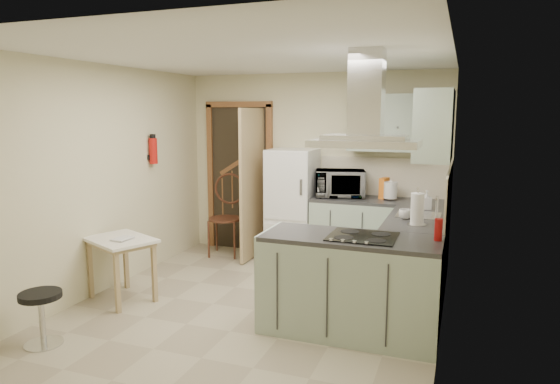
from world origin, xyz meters
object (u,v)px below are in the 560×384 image
at_px(extractor_hood, 365,143).
at_px(fridge, 292,205).
at_px(microwave, 340,183).
at_px(stool, 42,318).
at_px(drop_leaf_table, 122,269).
at_px(peninsula, 350,285).
at_px(bentwood_chair, 225,219).

bearing_deg(extractor_hood, fridge, 123.79).
distance_m(fridge, microwave, 0.71).
xyz_separation_m(extractor_hood, microwave, (-0.69, 2.01, -0.65)).
height_order(stool, microwave, microwave).
bearing_deg(drop_leaf_table, extractor_hood, 25.15).
distance_m(peninsula, stool, 2.69).
relative_size(peninsula, stool, 3.29).
bearing_deg(bentwood_chair, extractor_hood, -49.40).
height_order(peninsula, microwave, microwave).
distance_m(fridge, peninsula, 2.35).
xyz_separation_m(stool, microwave, (1.83, 3.16, 0.84)).
distance_m(peninsula, bentwood_chair, 2.87).
height_order(drop_leaf_table, bentwood_chair, bentwood_chair).
bearing_deg(stool, drop_leaf_table, 91.21).
distance_m(drop_leaf_table, stool, 1.11).
relative_size(fridge, stool, 3.18).
relative_size(drop_leaf_table, stool, 1.52).
xyz_separation_m(extractor_hood, stool, (-2.52, -1.14, -1.48)).
relative_size(extractor_hood, stool, 1.91).
distance_m(fridge, drop_leaf_table, 2.40).
bearing_deg(peninsula, extractor_hood, 0.00).
height_order(bentwood_chair, microwave, microwave).
height_order(fridge, microwave, fridge).
bearing_deg(peninsula, bentwood_chair, 139.39).
height_order(fridge, drop_leaf_table, fridge).
height_order(fridge, bentwood_chair, fridge).
distance_m(bentwood_chair, stool, 3.04).
xyz_separation_m(fridge, stool, (-1.20, -3.12, -0.51)).
relative_size(fridge, drop_leaf_table, 2.09).
bearing_deg(fridge, stool, -110.98).
distance_m(fridge, bentwood_chair, 0.99).
distance_m(extractor_hood, stool, 3.14).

